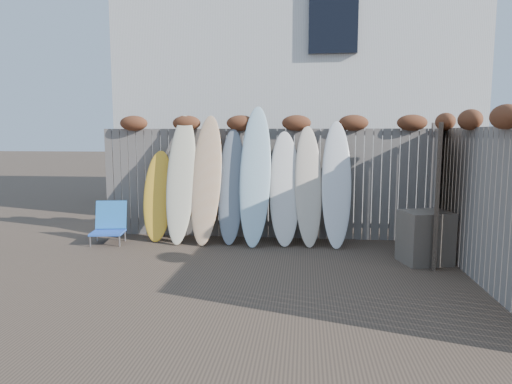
# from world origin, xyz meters

# --- Properties ---
(ground) EXTENTS (80.00, 80.00, 0.00)m
(ground) POSITION_xyz_m (0.00, 0.00, 0.00)
(ground) COLOR #493A2D
(back_fence) EXTENTS (6.05, 0.28, 2.24)m
(back_fence) POSITION_xyz_m (0.06, 2.39, 1.18)
(back_fence) COLOR slate
(back_fence) RESTS_ON ground
(right_fence) EXTENTS (0.28, 4.40, 2.24)m
(right_fence) POSITION_xyz_m (2.99, 0.25, 1.14)
(right_fence) COLOR slate
(right_fence) RESTS_ON ground
(house) EXTENTS (8.50, 5.50, 6.33)m
(house) POSITION_xyz_m (0.50, 6.50, 3.20)
(house) COLOR silver
(house) RESTS_ON ground
(beach_chair) EXTENTS (0.62, 0.65, 0.72)m
(beach_chair) POSITION_xyz_m (-2.66, 1.72, 0.33)
(beach_chair) COLOR blue
(beach_chair) RESTS_ON ground
(wooden_crate) EXTENTS (0.79, 0.72, 0.78)m
(wooden_crate) POSITION_xyz_m (2.55, 0.97, 0.39)
(wooden_crate) COLOR brown
(wooden_crate) RESTS_ON ground
(lattice_panel) EXTENTS (0.44, 1.34, 2.07)m
(lattice_panel) POSITION_xyz_m (2.77, 1.24, 1.03)
(lattice_panel) COLOR #403627
(lattice_panel) RESTS_ON ground
(surfboard_0) EXTENTS (0.55, 0.60, 1.61)m
(surfboard_0) POSITION_xyz_m (-1.86, 2.01, 0.81)
(surfboard_0) COLOR yellow
(surfboard_0) RESTS_ON ground
(surfboard_1) EXTENTS (0.52, 0.80, 2.25)m
(surfboard_1) POSITION_xyz_m (-1.41, 1.95, 1.13)
(surfboard_1) COLOR beige
(surfboard_1) RESTS_ON ground
(surfboard_2) EXTENTS (0.58, 0.82, 2.24)m
(surfboard_2) POSITION_xyz_m (-0.95, 1.93, 1.12)
(surfboard_2) COLOR #F9B47F
(surfboard_2) RESTS_ON ground
(surfboard_3) EXTENTS (0.48, 0.72, 2.01)m
(surfboard_3) POSITION_xyz_m (-0.52, 1.99, 1.00)
(surfboard_3) COLOR slate
(surfboard_3) RESTS_ON ground
(surfboard_4) EXTENTS (0.56, 0.85, 2.40)m
(surfboard_4) POSITION_xyz_m (-0.09, 1.92, 1.20)
(surfboard_4) COLOR silver
(surfboard_4) RESTS_ON ground
(surfboard_5) EXTENTS (0.58, 0.74, 1.96)m
(surfboard_5) POSITION_xyz_m (0.42, 1.97, 0.98)
(surfboard_5) COLOR silver
(surfboard_5) RESTS_ON ground
(surfboard_6) EXTENTS (0.53, 0.77, 2.06)m
(surfboard_6) POSITION_xyz_m (0.83, 1.97, 1.03)
(surfboard_6) COLOR beige
(surfboard_6) RESTS_ON ground
(surfboard_7) EXTENTS (0.50, 0.76, 2.14)m
(surfboard_7) POSITION_xyz_m (1.30, 1.95, 1.07)
(surfboard_7) COLOR white
(surfboard_7) RESTS_ON ground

